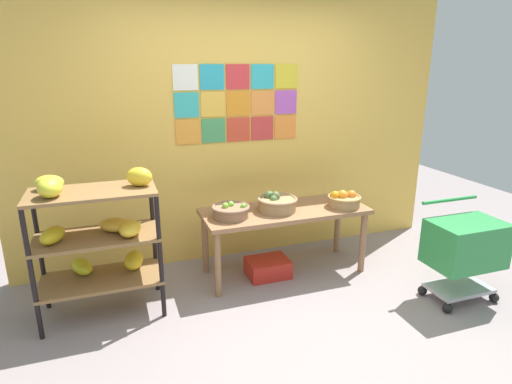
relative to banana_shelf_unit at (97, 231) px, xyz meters
The scene contains 9 objects.
ground 1.79m from the banana_shelf_unit, 33.12° to the right, with size 9.20×9.20×0.00m, color gray.
back_wall_with_art 1.68m from the banana_shelf_unit, 28.05° to the left, with size 4.40×0.07×2.65m.
banana_shelf_unit is the anchor object (origin of this frame).
display_table 1.65m from the banana_shelf_unit, ahead, with size 1.54×0.60×0.64m.
fruit_basket_left 2.19m from the banana_shelf_unit, ahead, with size 0.32×0.32×0.16m.
fruit_basket_back_left 1.56m from the banana_shelf_unit, ahead, with size 0.37×0.37×0.18m.
fruit_basket_right 1.11m from the banana_shelf_unit, ahead, with size 0.33×0.33×0.14m.
produce_crate_under_table 1.59m from the banana_shelf_unit, ahead, with size 0.39×0.30×0.17m, color red.
shopping_cart 2.97m from the banana_shelf_unit, 15.45° to the right, with size 0.59×0.44×0.83m.
Camera 1 is at (-1.22, -2.37, 1.93)m, focal length 29.84 mm.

